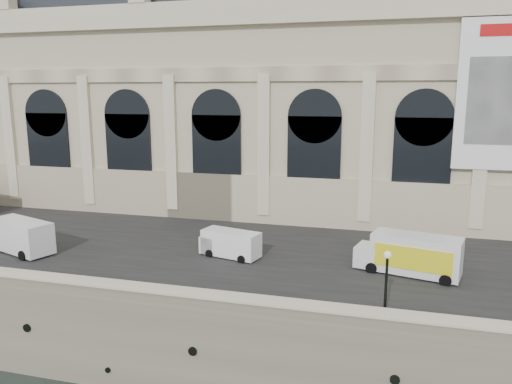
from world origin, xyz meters
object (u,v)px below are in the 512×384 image
van_b (19,236)px  lamp_right (386,287)px  box_truck (410,255)px  van_c (228,243)px

van_b → lamp_right: 30.42m
box_truck → lamp_right: 8.74m
van_c → lamp_right: (12.56, -8.94, 1.04)m
van_c → box_truck: box_truck is taller
van_b → lamp_right: bearing=-10.5°
lamp_right → box_truck: bearing=79.1°
van_b → van_c: bearing=11.1°
box_truck → van_c: bearing=178.5°
box_truck → lamp_right: lamp_right is taller
van_c → box_truck: bearing=-1.5°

